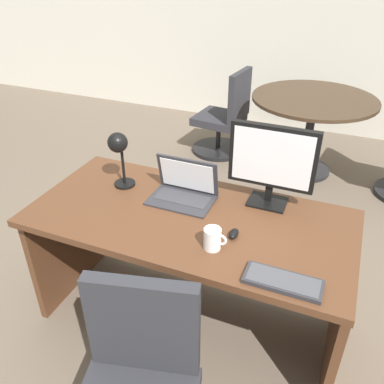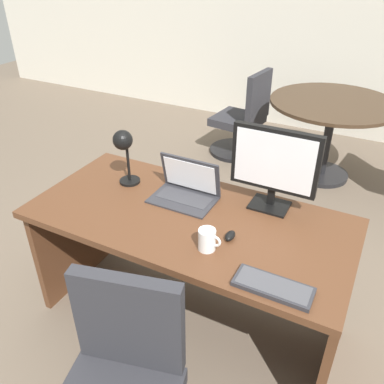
# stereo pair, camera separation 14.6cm
# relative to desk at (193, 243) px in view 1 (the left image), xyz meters

# --- Properties ---
(ground) EXTENTS (12.00, 12.00, 0.00)m
(ground) POSITION_rel_desk_xyz_m (0.00, 1.45, -0.54)
(ground) COLOR #6B5B4C
(back_wall) EXTENTS (10.00, 0.10, 2.80)m
(back_wall) POSITION_rel_desk_xyz_m (0.00, 3.27, 0.86)
(back_wall) COLOR silver
(back_wall) RESTS_ON ground
(desk) EXTENTS (1.66, 0.79, 0.75)m
(desk) POSITION_rel_desk_xyz_m (0.00, 0.00, 0.00)
(desk) COLOR #56331E
(desk) RESTS_ON ground
(monitor) EXTENTS (0.45, 0.16, 0.44)m
(monitor) POSITION_rel_desk_xyz_m (0.34, 0.22, 0.47)
(monitor) COLOR black
(monitor) RESTS_ON desk
(laptop) EXTENTS (0.35, 0.23, 0.22)m
(laptop) POSITION_rel_desk_xyz_m (-0.09, 0.11, 0.28)
(laptop) COLOR #2D2D33
(laptop) RESTS_ON desk
(keyboard) EXTENTS (0.32, 0.13, 0.02)m
(keyboard) POSITION_rel_desk_xyz_m (0.54, -0.35, 0.22)
(keyboard) COLOR #2D2D33
(keyboard) RESTS_ON desk
(mouse) EXTENTS (0.04, 0.08, 0.03)m
(mouse) POSITION_rel_desk_xyz_m (0.26, -0.13, 0.23)
(mouse) COLOR black
(mouse) RESTS_ON desk
(desk_lamp) EXTENTS (0.12, 0.14, 0.33)m
(desk_lamp) POSITION_rel_desk_xyz_m (-0.46, 0.07, 0.45)
(desk_lamp) COLOR black
(desk_lamp) RESTS_ON desk
(coffee_mug) EXTENTS (0.11, 0.08, 0.10)m
(coffee_mug) POSITION_rel_desk_xyz_m (0.20, -0.24, 0.27)
(coffee_mug) COLOR white
(coffee_mug) RESTS_ON desk
(meeting_table) EXTENTS (1.13, 1.13, 0.76)m
(meeting_table) POSITION_rel_desk_xyz_m (0.33, 2.10, 0.04)
(meeting_table) COLOR black
(meeting_table) RESTS_ON ground
(meeting_chair_near) EXTENTS (0.56, 0.56, 0.90)m
(meeting_chair_near) POSITION_rel_desk_xyz_m (-0.55, 2.21, -0.19)
(meeting_chair_near) COLOR black
(meeting_chair_near) RESTS_ON ground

